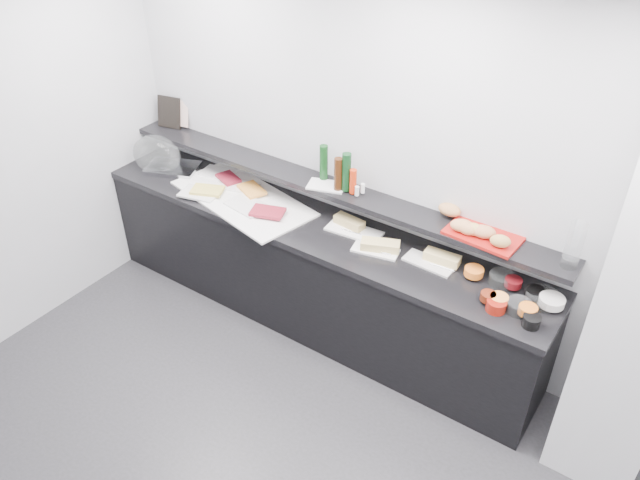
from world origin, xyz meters
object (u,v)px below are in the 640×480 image
Objects in this scene: framed_print at (169,112)px; condiment_tray at (326,186)px; sandwich_plate_mid at (375,250)px; carafe at (574,246)px; cloche_base at (173,168)px; bread_tray at (485,234)px.

condiment_tray is (1.64, -0.09, -0.12)m from framed_print.
sandwich_plate_mid is 1.05× the size of carafe.
carafe is (3.13, 0.17, 0.38)m from cloche_base.
framed_print is at bearing 158.33° from condiment_tray.
cloche_base is 0.91× the size of bread_tray.
framed_print reaches higher than bread_tray.
cloche_base is at bearing 167.06° from condiment_tray.
sandwich_plate_mid is 0.73m from bread_tray.
bread_tray is (2.60, 0.20, 0.24)m from cloche_base.
sandwich_plate_mid is at bearing -19.76° from framed_print.
carafe is (1.17, 0.21, 0.39)m from sandwich_plate_mid.
cloche_base is at bearing -171.75° from bread_tray.
sandwich_plate_mid is 2.22m from framed_print.
framed_print is 0.98× the size of condiment_tray.
cloche_base is 1.58× the size of condiment_tray.
framed_print reaches higher than sandwich_plate_mid.
condiment_tray is 1.17m from bread_tray.
cloche_base reaches higher than sandwich_plate_mid.
condiment_tray is at bearing -178.90° from carafe.
condiment_tray reaches higher than sandwich_plate_mid.
sandwich_plate_mid is at bearing -169.84° from carafe.
sandwich_plate_mid is at bearing -155.73° from bread_tray.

